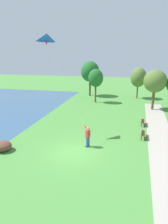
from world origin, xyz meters
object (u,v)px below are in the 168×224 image
at_px(flying_kite, 47,40).
at_px(tree_horizon_far, 155,81).
at_px(tree_treeline_right, 96,78).
at_px(person_kite_flyer, 88,135).
at_px(tree_lakeside_near, 90,72).
at_px(lakeside_shrub, 2,146).
at_px(park_bench_far_walkway, 142,121).
at_px(tree_treeline_center, 138,77).
at_px(park_bench_near_walkway, 143,132).

height_order(flying_kite, tree_horizon_far, flying_kite).
relative_size(flying_kite, tree_treeline_right, 1.35).
bearing_deg(person_kite_flyer, tree_lakeside_near, 100.81).
bearing_deg(flying_kite, tree_lakeside_near, 90.36).
distance_m(flying_kite, lakeside_shrub, 9.54).
distance_m(tree_lakeside_near, tree_treeline_right, 5.70).
relative_size(park_bench_far_walkway, tree_treeline_center, 0.27).
relative_size(tree_lakeside_near, lakeside_shrub, 4.34).
bearing_deg(person_kite_flyer, park_bench_near_walkway, 32.44).
distance_m(park_bench_near_walkway, park_bench_far_walkway, 3.50).
distance_m(park_bench_near_walkway, tree_horizon_far, 11.35).
distance_m(park_bench_far_walkway, tree_treeline_center, 14.91).
bearing_deg(tree_treeline_right, park_bench_far_walkway, -54.43).
height_order(park_bench_far_walkway, tree_lakeside_near, tree_lakeside_near).
relative_size(tree_treeline_right, lakeside_shrub, 3.60).
xyz_separation_m(park_bench_near_walkway, lakeside_shrub, (-11.12, -5.14, -0.12)).
bearing_deg(park_bench_near_walkway, park_bench_far_walkway, 86.48).
relative_size(flying_kite, lakeside_shrub, 4.87).
distance_m(park_bench_far_walkway, tree_lakeside_near, 17.87).
distance_m(park_bench_near_walkway, lakeside_shrub, 12.25).
bearing_deg(flying_kite, lakeside_shrub, -122.18).
height_order(flying_kite, park_bench_near_walkway, flying_kite).
distance_m(tree_horizon_far, tree_lakeside_near, 13.31).
bearing_deg(tree_horizon_far, flying_kite, -132.30).
relative_size(park_bench_far_walkway, lakeside_shrub, 1.01).
xyz_separation_m(park_bench_far_walkway, tree_lakeside_near, (-8.89, 14.94, 4.11)).
bearing_deg(person_kite_flyer, park_bench_far_walkway, 53.11).
distance_m(tree_treeline_center, tree_treeline_right, 8.45).
bearing_deg(flying_kite, park_bench_near_walkway, 7.14).
relative_size(person_kite_flyer, park_bench_near_walkway, 1.20).
distance_m(flying_kite, park_bench_far_walkway, 12.80).
distance_m(tree_lakeside_near, lakeside_shrub, 24.07).
bearing_deg(tree_treeline_right, person_kite_flyer, -82.63).
distance_m(tree_treeline_right, lakeside_shrub, 19.14).
xyz_separation_m(tree_treeline_center, tree_horizon_far, (1.85, -7.43, 0.23)).
bearing_deg(park_bench_near_walkway, lakeside_shrub, -155.20).
bearing_deg(tree_lakeside_near, person_kite_flyer, -79.19).
relative_size(park_bench_near_walkway, lakeside_shrub, 1.01).
bearing_deg(tree_treeline_center, flying_kite, -114.65).
xyz_separation_m(person_kite_flyer, tree_treeline_center, (4.81, 20.96, 2.75)).
bearing_deg(tree_treeline_center, park_bench_near_walkway, -90.66).
height_order(flying_kite, tree_lakeside_near, flying_kite).
distance_m(person_kite_flyer, park_bench_near_walkway, 5.48).
height_order(person_kite_flyer, lakeside_shrub, person_kite_flyer).
bearing_deg(park_bench_far_walkway, park_bench_near_walkway, -93.52).
relative_size(tree_treeline_center, tree_treeline_right, 1.02).
bearing_deg(park_bench_near_walkway, tree_treeline_right, 116.96).
bearing_deg(tree_treeline_center, tree_lakeside_near, 177.40).
distance_m(person_kite_flyer, tree_horizon_far, 15.37).
xyz_separation_m(flying_kite, tree_horizon_far, (10.62, 11.67, -4.61)).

